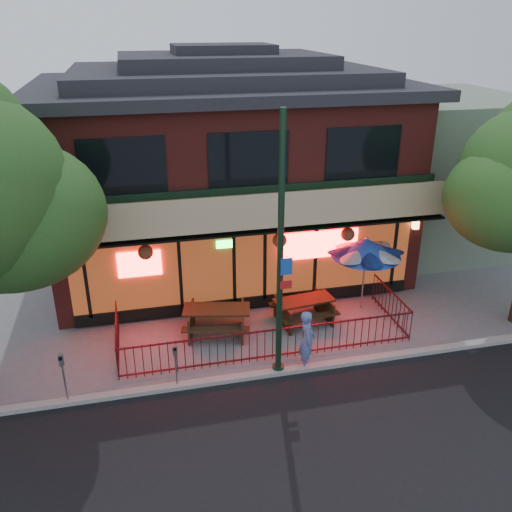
{
  "coord_description": "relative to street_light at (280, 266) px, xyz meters",
  "views": [
    {
      "loc": [
        -3.35,
        -12.11,
        8.81
      ],
      "look_at": [
        -0.05,
        2.0,
        2.4
      ],
      "focal_mm": 38.0,
      "sensor_mm": 36.0,
      "label": 1
    }
  ],
  "objects": [
    {
      "name": "ground",
      "position": [
        -0.0,
        0.4,
        -3.15
      ],
      "size": [
        80.0,
        80.0,
        0.0
      ],
      "primitive_type": "plane",
      "color": "gray",
      "rests_on": "ground"
    },
    {
      "name": "curb",
      "position": [
        -0.0,
        -0.1,
        -3.09
      ],
      "size": [
        80.0,
        0.25,
        0.12
      ],
      "primitive_type": "cube",
      "color": "#999993",
      "rests_on": "ground"
    },
    {
      "name": "restaurant_building",
      "position": [
        -0.0,
        7.51,
        0.98
      ],
      "size": [
        12.96,
        9.49,
        8.05
      ],
      "color": "maroon",
      "rests_on": "ground"
    },
    {
      "name": "neighbor_building",
      "position": [
        9.0,
        8.1,
        -0.15
      ],
      "size": [
        6.0,
        7.0,
        6.0
      ],
      "primitive_type": "cube",
      "color": "slate",
      "rests_on": "ground"
    },
    {
      "name": "patio_fence",
      "position": [
        -0.0,
        0.91,
        -2.52
      ],
      "size": [
        8.44,
        2.62,
        1.0
      ],
      "color": "#4E1016",
      "rests_on": "ground"
    },
    {
      "name": "street_light",
      "position": [
        0.0,
        0.0,
        0.0
      ],
      "size": [
        0.43,
        0.32,
        7.0
      ],
      "color": "black",
      "rests_on": "ground"
    },
    {
      "name": "picnic_table_left",
      "position": [
        -1.28,
        2.33,
        -2.59
      ],
      "size": [
        2.27,
        1.92,
        0.85
      ],
      "color": "#3B2715",
      "rests_on": "ground"
    },
    {
      "name": "picnic_table_right",
      "position": [
        1.47,
        2.38,
        -2.63
      ],
      "size": [
        2.0,
        1.63,
        0.79
      ],
      "color": "black",
      "rests_on": "ground"
    },
    {
      "name": "patio_umbrella",
      "position": [
        3.6,
        2.78,
        -0.99
      ],
      "size": [
        2.22,
        2.22,
        2.53
      ],
      "color": "gray",
      "rests_on": "ground"
    },
    {
      "name": "pedestrian",
      "position": [
        0.81,
        0.05,
        -2.29
      ],
      "size": [
        0.55,
        0.71,
        1.72
      ],
      "primitive_type": "imported",
      "rotation": [
        0.0,
        0.0,
        1.33
      ],
      "color": "#566DAC",
      "rests_on": "ground"
    },
    {
      "name": "parking_meter_near",
      "position": [
        -2.73,
        -0.08,
        -2.28
      ],
      "size": [
        0.13,
        0.12,
        1.28
      ],
      "color": "gray",
      "rests_on": "ground"
    },
    {
      "name": "parking_meter_far",
      "position": [
        -5.44,
        -0.08,
        -2.17
      ],
      "size": [
        0.15,
        0.13,
        1.44
      ],
      "color": "#94969C",
      "rests_on": "ground"
    }
  ]
}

